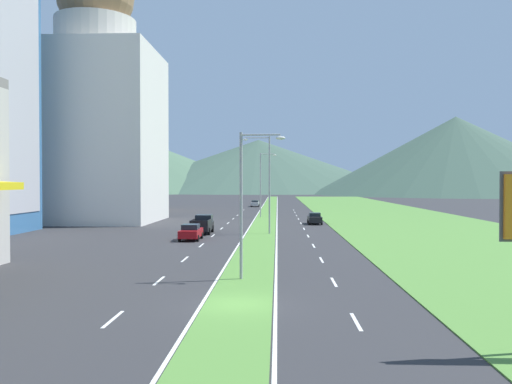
% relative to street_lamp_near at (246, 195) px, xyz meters
% --- Properties ---
extents(ground_plane, '(600.00, 600.00, 0.00)m').
position_rel_street_lamp_near_xyz_m(ground_plane, '(0.02, -6.48, -5.02)').
color(ground_plane, '#2D2D30').
extents(grass_median, '(3.20, 240.00, 0.06)m').
position_rel_street_lamp_near_xyz_m(grass_median, '(0.02, 53.52, -4.99)').
color(grass_median, '#518438').
rests_on(grass_median, ground_plane).
extents(grass_verge_right, '(24.00, 240.00, 0.06)m').
position_rel_street_lamp_near_xyz_m(grass_verge_right, '(20.62, 53.52, -4.99)').
color(grass_verge_right, '#518438').
rests_on(grass_verge_right, ground_plane).
extents(lane_dash_left_2, '(0.16, 2.80, 0.01)m').
position_rel_street_lamp_near_xyz_m(lane_dash_left_2, '(-5.08, -9.18, -5.02)').
color(lane_dash_left_2, silver).
rests_on(lane_dash_left_2, ground_plane).
extents(lane_dash_left_3, '(0.16, 2.80, 0.01)m').
position_rel_street_lamp_near_xyz_m(lane_dash_left_3, '(-5.08, -0.52, -5.02)').
color(lane_dash_left_3, silver).
rests_on(lane_dash_left_3, ground_plane).
extents(lane_dash_left_4, '(0.16, 2.80, 0.01)m').
position_rel_street_lamp_near_xyz_m(lane_dash_left_4, '(-5.08, 8.13, -5.02)').
color(lane_dash_left_4, silver).
rests_on(lane_dash_left_4, ground_plane).
extents(lane_dash_left_5, '(0.16, 2.80, 0.01)m').
position_rel_street_lamp_near_xyz_m(lane_dash_left_5, '(-5.08, 16.78, -5.02)').
color(lane_dash_left_5, silver).
rests_on(lane_dash_left_5, ground_plane).
extents(lane_dash_left_6, '(0.16, 2.80, 0.01)m').
position_rel_street_lamp_near_xyz_m(lane_dash_left_6, '(-5.08, 25.43, -5.02)').
color(lane_dash_left_6, silver).
rests_on(lane_dash_left_6, ground_plane).
extents(lane_dash_left_7, '(0.16, 2.80, 0.01)m').
position_rel_street_lamp_near_xyz_m(lane_dash_left_7, '(-5.08, 34.09, -5.02)').
color(lane_dash_left_7, silver).
rests_on(lane_dash_left_7, ground_plane).
extents(lane_dash_left_8, '(0.16, 2.80, 0.01)m').
position_rel_street_lamp_near_xyz_m(lane_dash_left_8, '(-5.08, 42.74, -5.02)').
color(lane_dash_left_8, silver).
rests_on(lane_dash_left_8, ground_plane).
extents(lane_dash_left_9, '(0.16, 2.80, 0.01)m').
position_rel_street_lamp_near_xyz_m(lane_dash_left_9, '(-5.08, 51.39, -5.02)').
color(lane_dash_left_9, silver).
rests_on(lane_dash_left_9, ground_plane).
extents(lane_dash_left_10, '(0.16, 2.80, 0.01)m').
position_rel_street_lamp_near_xyz_m(lane_dash_left_10, '(-5.08, 60.04, -5.02)').
color(lane_dash_left_10, silver).
rests_on(lane_dash_left_10, ground_plane).
extents(lane_dash_left_11, '(0.16, 2.80, 0.01)m').
position_rel_street_lamp_near_xyz_m(lane_dash_left_11, '(-5.08, 68.70, -5.02)').
color(lane_dash_left_11, silver).
rests_on(lane_dash_left_11, ground_plane).
extents(lane_dash_left_12, '(0.16, 2.80, 0.01)m').
position_rel_street_lamp_near_xyz_m(lane_dash_left_12, '(-5.08, 77.35, -5.02)').
color(lane_dash_left_12, silver).
rests_on(lane_dash_left_12, ground_plane).
extents(lane_dash_right_2, '(0.16, 2.80, 0.01)m').
position_rel_street_lamp_near_xyz_m(lane_dash_right_2, '(5.12, -9.18, -5.02)').
color(lane_dash_right_2, silver).
rests_on(lane_dash_right_2, ground_plane).
extents(lane_dash_right_3, '(0.16, 2.80, 0.01)m').
position_rel_street_lamp_near_xyz_m(lane_dash_right_3, '(5.12, -0.52, -5.02)').
color(lane_dash_right_3, silver).
rests_on(lane_dash_right_3, ground_plane).
extents(lane_dash_right_4, '(0.16, 2.80, 0.01)m').
position_rel_street_lamp_near_xyz_m(lane_dash_right_4, '(5.12, 8.13, -5.02)').
color(lane_dash_right_4, silver).
rests_on(lane_dash_right_4, ground_plane).
extents(lane_dash_right_5, '(0.16, 2.80, 0.01)m').
position_rel_street_lamp_near_xyz_m(lane_dash_right_5, '(5.12, 16.78, -5.02)').
color(lane_dash_right_5, silver).
rests_on(lane_dash_right_5, ground_plane).
extents(lane_dash_right_6, '(0.16, 2.80, 0.01)m').
position_rel_street_lamp_near_xyz_m(lane_dash_right_6, '(5.12, 25.43, -5.02)').
color(lane_dash_right_6, silver).
rests_on(lane_dash_right_6, ground_plane).
extents(lane_dash_right_7, '(0.16, 2.80, 0.01)m').
position_rel_street_lamp_near_xyz_m(lane_dash_right_7, '(5.12, 34.09, -5.02)').
color(lane_dash_right_7, silver).
rests_on(lane_dash_right_7, ground_plane).
extents(lane_dash_right_8, '(0.16, 2.80, 0.01)m').
position_rel_street_lamp_near_xyz_m(lane_dash_right_8, '(5.12, 42.74, -5.02)').
color(lane_dash_right_8, silver).
rests_on(lane_dash_right_8, ground_plane).
extents(lane_dash_right_9, '(0.16, 2.80, 0.01)m').
position_rel_street_lamp_near_xyz_m(lane_dash_right_9, '(5.12, 51.39, -5.02)').
color(lane_dash_right_9, silver).
rests_on(lane_dash_right_9, ground_plane).
extents(lane_dash_right_10, '(0.16, 2.80, 0.01)m').
position_rel_street_lamp_near_xyz_m(lane_dash_right_10, '(5.12, 60.04, -5.02)').
color(lane_dash_right_10, silver).
rests_on(lane_dash_right_10, ground_plane).
extents(lane_dash_right_11, '(0.16, 2.80, 0.01)m').
position_rel_street_lamp_near_xyz_m(lane_dash_right_11, '(5.12, 68.70, -5.02)').
color(lane_dash_right_11, silver).
rests_on(lane_dash_right_11, ground_plane).
extents(lane_dash_right_12, '(0.16, 2.80, 0.01)m').
position_rel_street_lamp_near_xyz_m(lane_dash_right_12, '(5.12, 77.35, -5.02)').
color(lane_dash_right_12, silver).
rests_on(lane_dash_right_12, ground_plane).
extents(edge_line_median_left, '(0.16, 240.00, 0.01)m').
position_rel_street_lamp_near_xyz_m(edge_line_median_left, '(-1.73, 53.52, -5.02)').
color(edge_line_median_left, silver).
rests_on(edge_line_median_left, ground_plane).
extents(edge_line_median_right, '(0.16, 240.00, 0.01)m').
position_rel_street_lamp_near_xyz_m(edge_line_median_right, '(1.77, 53.52, -5.02)').
color(edge_line_median_right, silver).
rests_on(edge_line_median_right, ground_plane).
extents(domed_building, '(17.57, 17.57, 38.02)m').
position_rel_street_lamp_near_xyz_m(domed_building, '(-24.53, 44.98, 11.07)').
color(domed_building, silver).
rests_on(domed_building, ground_plane).
extents(midrise_colored, '(16.34, 16.34, 19.48)m').
position_rel_street_lamp_near_xyz_m(midrise_colored, '(-30.35, 75.88, 4.72)').
color(midrise_colored, '#9E9384').
rests_on(midrise_colored, ground_plane).
extents(hill_far_left, '(201.03, 201.03, 38.83)m').
position_rel_street_lamp_near_xyz_m(hill_far_left, '(-101.06, 289.55, 14.39)').
color(hill_far_left, '#47664C').
rests_on(hill_far_left, ground_plane).
extents(hill_far_center, '(178.56, 178.56, 31.22)m').
position_rel_street_lamp_near_xyz_m(hill_far_center, '(-9.80, 290.37, 10.58)').
color(hill_far_center, '#3D5647').
rests_on(hill_far_center, ground_plane).
extents(hill_far_right, '(131.79, 131.79, 35.54)m').
position_rel_street_lamp_near_xyz_m(hill_far_right, '(83.15, 214.26, 12.74)').
color(hill_far_right, '#3D5647').
rests_on(hill_far_right, ground_plane).
extents(street_lamp_near, '(2.69, 0.30, 8.72)m').
position_rel_street_lamp_near_xyz_m(street_lamp_near, '(0.00, 0.00, 0.00)').
color(street_lamp_near, '#99999E').
rests_on(street_lamp_near, ground_plane).
extents(street_lamp_mid, '(3.05, 0.28, 10.82)m').
position_rel_street_lamp_near_xyz_m(street_lamp_mid, '(0.67, 27.35, 1.12)').
color(street_lamp_mid, '#99999E').
rests_on(street_lamp_mid, ground_plane).
extents(street_lamp_far, '(2.65, 0.35, 10.46)m').
position_rel_street_lamp_near_xyz_m(street_lamp_far, '(-0.67, 54.71, 0.89)').
color(street_lamp_far, '#99999E').
rests_on(street_lamp_far, ground_plane).
extents(car_0, '(2.00, 4.39, 1.59)m').
position_rel_street_lamp_near_xyz_m(car_0, '(-6.77, 21.15, -4.22)').
color(car_0, maroon).
rests_on(car_0, ground_plane).
extents(car_1, '(1.87, 4.48, 1.47)m').
position_rel_street_lamp_near_xyz_m(car_1, '(-3.38, 91.63, -4.26)').
color(car_1, '#B2B2B7').
rests_on(car_1, ground_plane).
extents(car_2, '(1.90, 4.31, 1.55)m').
position_rel_street_lamp_near_xyz_m(car_2, '(6.94, 41.48, -4.23)').
color(car_2, black).
rests_on(car_2, ground_plane).
extents(pickup_truck_0, '(2.18, 5.40, 2.00)m').
position_rel_street_lamp_near_xyz_m(pickup_truck_0, '(-6.59, 28.10, -4.04)').
color(pickup_truck_0, black).
rests_on(pickup_truck_0, ground_plane).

